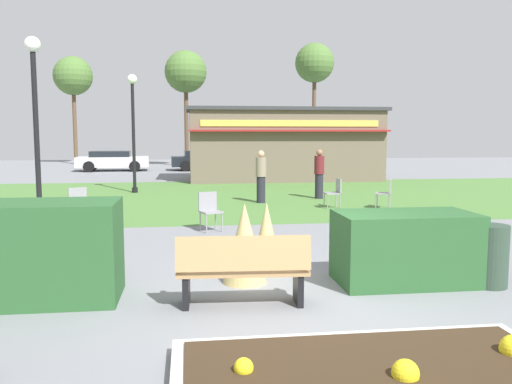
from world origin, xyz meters
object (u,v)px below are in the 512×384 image
cafe_chair_north (335,191)px  tree_right_bg (315,64)px  park_bench (243,270)px  cafe_chair_west (386,191)px  person_standing (319,174)px  food_kiosk (284,144)px  parked_car_east_slot (283,159)px  person_strolling (261,176)px  parked_car_west_slot (113,160)px  cafe_chair_east (77,201)px  trash_bin (490,256)px  lamppost_far (133,119)px  cafe_chair_center (209,208)px  parked_car_center_slot (205,160)px  tree_center_bg (186,73)px  lamppost_mid (35,110)px  tree_left_bg (73,77)px

cafe_chair_north → tree_right_bg: tree_right_bg is taller
park_bench → cafe_chair_north: bearing=67.0°
cafe_chair_west → person_standing: 3.03m
food_kiosk → cafe_chair_north: food_kiosk is taller
parked_car_east_slot → person_strolling: bearing=-102.8°
parked_car_west_slot → cafe_chair_north: bearing=-63.0°
cafe_chair_north → cafe_chair_east: bearing=-166.9°
trash_bin → cafe_chair_north: (0.04, 8.29, 0.07)m
cafe_chair_west → cafe_chair_east: (-8.63, -1.33, 0.00)m
park_bench → lamppost_far: (-2.67, 13.77, 2.28)m
parked_car_east_slot → trash_bin: bearing=-93.6°
food_kiosk → parked_car_west_slot: food_kiosk is taller
lamppost_far → cafe_chair_center: lamppost_far is taller
park_bench → cafe_chair_center: bearing=92.1°
person_standing → parked_car_east_slot: bearing=-21.2°
cafe_chair_north → person_strolling: bearing=143.7°
parked_car_center_slot → tree_right_bg: size_ratio=0.49×
park_bench → cafe_chair_west: bearing=58.4°
lamppost_far → trash_bin: bearing=-64.6°
cafe_chair_center → person_standing: person_standing is taller
lamppost_far → tree_right_bg: size_ratio=0.51×
trash_bin → person_strolling: 9.99m
trash_bin → cafe_chair_center: 6.31m
person_strolling → parked_car_west_slot: 17.25m
cafe_chair_center → person_strolling: person_strolling is taller
cafe_chair_east → parked_car_west_slot: bearing=95.1°
parked_car_east_slot → park_bench: bearing=-101.4°
park_bench → cafe_chair_west: size_ratio=1.94×
parked_car_center_slot → parked_car_west_slot: bearing=180.0°
person_standing → tree_right_bg: bearing=-28.7°
tree_center_bg → cafe_chair_west: bearing=-74.7°
cafe_chair_center → person_standing: (3.99, 5.63, 0.33)m
lamppost_mid → person_standing: (7.92, 4.86, -1.90)m
park_bench → tree_right_bg: size_ratio=0.20×
lamppost_far → cafe_chair_north: 8.43m
park_bench → parked_car_east_slot: bearing=78.6°
person_standing → tree_right_bg: tree_right_bg is taller
food_kiosk → person_strolling: size_ratio=5.50×
person_strolling → person_standing: 2.30m
lamppost_mid → cafe_chair_center: bearing=-11.1°
lamppost_mid → tree_center_bg: (3.43, 23.57, 3.52)m
person_strolling → tree_center_bg: 20.44m
cafe_chair_east → cafe_chair_north: bearing=13.1°
lamppost_mid → parked_car_center_slot: lamppost_mid is taller
parked_car_west_slot → tree_center_bg: (4.44, 3.70, 5.64)m
park_bench → person_standing: person_standing is taller
lamppost_mid → person_strolling: (5.79, 4.01, -1.90)m
trash_bin → tree_left_bg: tree_left_bg is taller
food_kiosk → cafe_chair_center: food_kiosk is taller
lamppost_mid → tree_center_bg: size_ratio=0.57×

